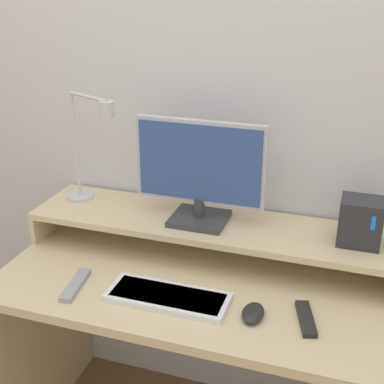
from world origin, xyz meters
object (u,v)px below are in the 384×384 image
Objects in this scene: monitor at (200,171)px; keyboard at (168,297)px; desk_lamp at (89,149)px; remote_secondary at (306,319)px; remote_control at (75,285)px; router_dock at (360,222)px; mouse at (253,313)px.

monitor is 0.42m from keyboard.
desk_lamp is 2.52× the size of remote_secondary.
monitor is 0.53m from remote_control.
remote_secondary is at bearing -19.70° from desk_lamp.
router_dock is at bearing 31.00° from keyboard.
remote_secondary is at bearing -34.51° from monitor.
remote_control is 0.70m from remote_secondary.
router_dock is 0.36m from remote_secondary.
monitor is 0.56m from remote_secondary.
router_dock reaches higher than remote_control.
monitor is 1.09× the size of desk_lamp.
desk_lamp reaches higher than mouse.
mouse is 0.15m from remote_secondary.
keyboard is (-0.00, -0.30, -0.29)m from monitor.
keyboard is 0.40m from remote_secondary.
desk_lamp is 0.93m from router_dock.
keyboard is at bearing -90.29° from monitor.
remote_control is (-0.81, -0.34, -0.18)m from router_dock.
router_dock reaches higher than mouse.
router_dock is 0.44m from mouse.
mouse is at bearing -25.62° from desk_lamp.
remote_secondary is at bearing 3.60° from keyboard.
remote_control is at bearing -174.61° from keyboard.
mouse is at bearing -129.40° from router_dock.
desk_lamp is at bearing 108.03° from remote_control.
router_dock is at bearing 68.30° from remote_secondary.
remote_control is at bearing -175.64° from remote_secondary.
monitor is 4.34× the size of mouse.
monitor is 0.41m from desk_lamp.
mouse reaches higher than remote_control.
remote_control is at bearing -177.51° from mouse.
router_dock is 0.82× the size of remote_control.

